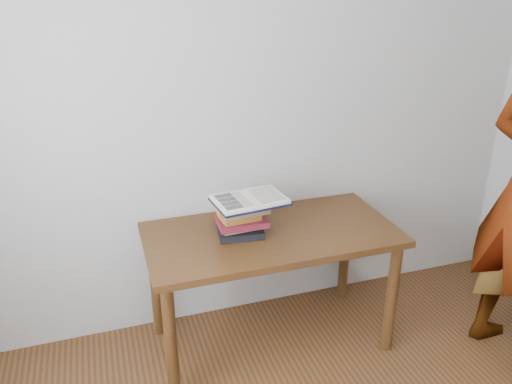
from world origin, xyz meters
name	(u,v)px	position (x,y,z in m)	size (l,w,h in m)	color
room_shell	(457,134)	(-0.08, 0.01, 1.63)	(3.54, 3.54, 2.62)	#B2AFA8
desk	(271,248)	(0.02, 1.38, 0.60)	(1.31, 0.66, 0.70)	#482D12
book_stack	(241,218)	(-0.14, 1.40, 0.80)	(0.27, 0.20, 0.19)	black
open_book	(250,200)	(-0.10, 1.37, 0.90)	(0.38, 0.28, 0.03)	black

